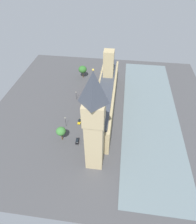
% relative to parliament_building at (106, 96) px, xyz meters
% --- Properties ---
extents(ground_plane, '(145.64, 145.64, 0.00)m').
position_rel_parliament_building_xyz_m(ground_plane, '(1.99, 1.27, -9.39)').
color(ground_plane, '#424244').
extents(river_thames, '(35.07, 131.08, 0.25)m').
position_rel_parliament_building_xyz_m(river_thames, '(-29.79, 1.27, -9.26)').
color(river_thames, slate).
rests_on(river_thames, ground).
extents(parliament_building, '(11.66, 75.64, 34.94)m').
position_rel_parliament_building_xyz_m(parliament_building, '(0.00, 0.00, 0.00)').
color(parliament_building, tan).
rests_on(parliament_building, ground).
extents(clock_tower, '(9.13, 9.13, 53.79)m').
position_rel_parliament_building_xyz_m(clock_tower, '(0.85, 44.65, 18.44)').
color(clock_tower, tan).
rests_on(clock_tower, ground).
extents(car_dark_green_near_tower, '(2.04, 4.85, 1.74)m').
position_rel_parliament_building_xyz_m(car_dark_green_near_tower, '(13.89, -28.51, -8.50)').
color(car_dark_green_near_tower, '#19472D').
rests_on(car_dark_green_near_tower, ground).
extents(double_decker_bus_leading, '(3.11, 10.62, 4.75)m').
position_rel_parliament_building_xyz_m(double_decker_bus_leading, '(15.34, -12.07, -6.75)').
color(double_decker_bus_leading, '#B20C0F').
rests_on(double_decker_bus_leading, ground).
extents(car_silver_opposite_hall, '(2.17, 4.57, 1.74)m').
position_rel_parliament_building_xyz_m(car_silver_opposite_hall, '(14.98, 2.73, -8.50)').
color(car_silver_opposite_hall, '#B7B7BC').
rests_on(car_silver_opposite_hall, ground).
extents(car_yellow_cab_under_trees, '(1.99, 4.63, 1.74)m').
position_rel_parliament_building_xyz_m(car_yellow_cab_under_trees, '(14.55, 16.95, -8.50)').
color(car_yellow_cab_under_trees, gold).
rests_on(car_yellow_cab_under_trees, ground).
extents(car_black_midblock, '(2.02, 4.41, 1.74)m').
position_rel_parliament_building_xyz_m(car_black_midblock, '(12.60, 32.71, -8.50)').
color(car_black_midblock, black).
rests_on(car_black_midblock, ground).
extents(pedestrian_by_river_gate, '(0.62, 0.68, 1.63)m').
position_rel_parliament_building_xyz_m(pedestrian_by_river_gate, '(8.97, -21.13, -8.66)').
color(pedestrian_by_river_gate, navy).
rests_on(pedestrian_by_river_gate, ground).
extents(pedestrian_kerbside, '(0.69, 0.62, 1.65)m').
position_rel_parliament_building_xyz_m(pedestrian_kerbside, '(8.63, 5.42, -8.65)').
color(pedestrian_kerbside, black).
rests_on(pedestrian_kerbside, ground).
extents(pedestrian_trailing, '(0.69, 0.62, 1.67)m').
position_rel_parliament_building_xyz_m(pedestrian_trailing, '(9.47, 17.90, -8.64)').
color(pedestrian_trailing, black).
rests_on(pedestrian_trailing, ground).
extents(plane_tree_far_end, '(6.63, 6.63, 10.36)m').
position_rel_parliament_building_xyz_m(plane_tree_far_end, '(22.54, -35.47, -1.88)').
color(plane_tree_far_end, brown).
rests_on(plane_tree_far_end, ground).
extents(plane_tree_corner, '(5.40, 5.40, 9.20)m').
position_rel_parliament_building_xyz_m(plane_tree_corner, '(21.50, 32.03, -2.54)').
color(plane_tree_corner, brown).
rests_on(plane_tree_corner, ground).
extents(street_lamp_slot_10, '(0.56, 0.56, 6.58)m').
position_rel_parliament_building_xyz_m(street_lamp_slot_10, '(21.47, -5.71, -4.82)').
color(street_lamp_slot_10, black).
rests_on(street_lamp_slot_10, ground).
extents(street_lamp_slot_11, '(0.56, 0.56, 7.04)m').
position_rel_parliament_building_xyz_m(street_lamp_slot_11, '(22.10, 21.16, -4.55)').
color(street_lamp_slot_11, black).
rests_on(street_lamp_slot_11, ground).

